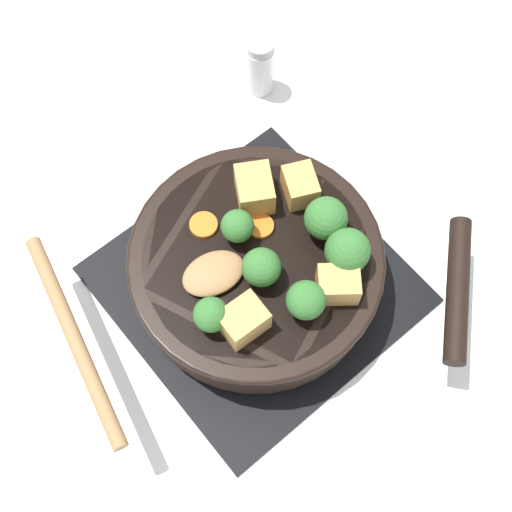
# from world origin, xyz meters

# --- Properties ---
(ground_plane) EXTENTS (2.40, 2.40, 0.00)m
(ground_plane) POSITION_xyz_m (0.00, 0.00, 0.00)
(ground_plane) COLOR white
(front_burner_grate) EXTENTS (0.31, 0.31, 0.03)m
(front_burner_grate) POSITION_xyz_m (0.00, 0.00, 0.01)
(front_burner_grate) COLOR black
(front_burner_grate) RESTS_ON ground_plane
(skillet_pan) EXTENTS (0.37, 0.35, 0.06)m
(skillet_pan) POSITION_xyz_m (-0.00, -0.00, 0.06)
(skillet_pan) COLOR black
(skillet_pan) RESTS_ON front_burner_grate
(wooden_spoon) EXTENTS (0.24, 0.22, 0.02)m
(wooden_spoon) POSITION_xyz_m (0.03, 0.14, 0.09)
(wooden_spoon) COLOR #A87A4C
(wooden_spoon) RESTS_ON skillet_pan
(tofu_cube_center_large) EXTENTS (0.05, 0.05, 0.03)m
(tofu_cube_center_large) POSITION_xyz_m (-0.08, -0.04, 0.10)
(tofu_cube_center_large) COLOR tan
(tofu_cube_center_large) RESTS_ON skillet_pan
(tofu_cube_near_handle) EXTENTS (0.04, 0.05, 0.04)m
(tofu_cube_near_handle) POSITION_xyz_m (-0.05, 0.06, 0.10)
(tofu_cube_near_handle) COLOR tan
(tofu_cube_near_handle) RESTS_ON skillet_pan
(tofu_cube_east_chunk) EXTENTS (0.06, 0.06, 0.04)m
(tofu_cube_east_chunk) POSITION_xyz_m (0.06, -0.04, 0.10)
(tofu_cube_east_chunk) COLOR tan
(tofu_cube_east_chunk) RESTS_ON skillet_pan
(tofu_cube_west_chunk) EXTENTS (0.05, 0.05, 0.03)m
(tofu_cube_west_chunk) POSITION_xyz_m (0.03, -0.09, 0.10)
(tofu_cube_west_chunk) COLOR tan
(tofu_cube_west_chunk) RESTS_ON skillet_pan
(broccoli_floret_near_spoon) EXTENTS (0.05, 0.05, 0.05)m
(broccoli_floret_near_spoon) POSITION_xyz_m (-0.02, -0.08, 0.11)
(broccoli_floret_near_spoon) COLOR #709956
(broccoli_floret_near_spoon) RESTS_ON skillet_pan
(broccoli_floret_center_top) EXTENTS (0.04, 0.04, 0.04)m
(broccoli_floret_center_top) POSITION_xyz_m (0.03, -0.00, 0.11)
(broccoli_floret_center_top) COLOR #709956
(broccoli_floret_center_top) RESTS_ON skillet_pan
(broccoli_floret_east_rim) EXTENTS (0.04, 0.04, 0.04)m
(broccoli_floret_east_rim) POSITION_xyz_m (-0.03, 0.08, 0.11)
(broccoli_floret_east_rim) COLOR #709956
(broccoli_floret_east_rim) RESTS_ON skillet_pan
(broccoli_floret_west_rim) EXTENTS (0.04, 0.04, 0.05)m
(broccoli_floret_west_rim) POSITION_xyz_m (-0.02, 0.01, 0.11)
(broccoli_floret_west_rim) COLOR #709956
(broccoli_floret_west_rim) RESTS_ON skillet_pan
(broccoli_floret_north_edge) EXTENTS (0.05, 0.05, 0.05)m
(broccoli_floret_north_edge) POSITION_xyz_m (-0.07, -0.07, 0.12)
(broccoli_floret_north_edge) COLOR #709956
(broccoli_floret_north_edge) RESTS_ON skillet_pan
(broccoli_floret_south_cluster) EXTENTS (0.04, 0.04, 0.05)m
(broccoli_floret_south_cluster) POSITION_xyz_m (-0.08, -0.00, 0.11)
(broccoli_floret_south_cluster) COLOR #709956
(broccoli_floret_south_cluster) RESTS_ON skillet_pan
(carrot_slice_orange_thin) EXTENTS (0.03, 0.03, 0.01)m
(carrot_slice_orange_thin) POSITION_xyz_m (0.02, -0.03, 0.09)
(carrot_slice_orange_thin) COLOR orange
(carrot_slice_orange_thin) RESTS_ON skillet_pan
(carrot_slice_near_center) EXTENTS (0.03, 0.03, 0.01)m
(carrot_slice_near_center) POSITION_xyz_m (0.06, 0.02, 0.09)
(carrot_slice_near_center) COLOR orange
(carrot_slice_near_center) RESTS_ON skillet_pan
(salt_shaker) EXTENTS (0.04, 0.04, 0.09)m
(salt_shaker) POSITION_xyz_m (0.22, -0.19, 0.04)
(salt_shaker) COLOR white
(salt_shaker) RESTS_ON ground_plane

